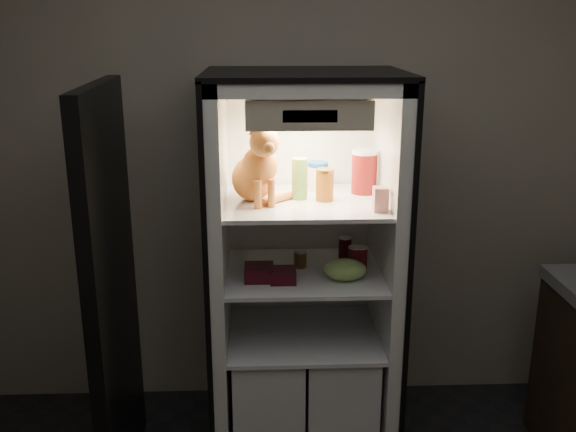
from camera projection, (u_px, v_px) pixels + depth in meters
name	position (u px, v px, depth m)	size (l,w,h in m)	color
room_shell	(339.00, 213.00, 1.61)	(3.60, 3.60, 3.60)	white
refrigerator	(303.00, 294.00, 3.17)	(0.90, 0.72, 1.88)	white
fridge_door	(113.00, 302.00, 2.78)	(0.10, 0.87, 1.85)	black
tabby_cat	(257.00, 171.00, 2.90)	(0.36, 0.39, 0.39)	#C85619
parmesan_shaker	(300.00, 179.00, 2.97)	(0.07, 0.07, 0.19)	#238137
mayo_tub	(318.00, 176.00, 3.13)	(0.10, 0.10, 0.14)	white
salsa_jar	(325.00, 185.00, 2.95)	(0.08, 0.08, 0.15)	maroon
pepper_jar	(364.00, 172.00, 3.07)	(0.12, 0.12, 0.21)	maroon
cream_carton	(381.00, 199.00, 2.78)	(0.06, 0.06, 0.11)	silver
soda_can_a	(345.00, 249.00, 3.19)	(0.06, 0.06, 0.12)	black
soda_can_b	(355.00, 260.00, 3.03)	(0.07, 0.07, 0.13)	black
soda_can_c	(360.00, 259.00, 3.04)	(0.07, 0.07, 0.12)	black
condiment_jar	(300.00, 259.00, 3.10)	(0.06, 0.06, 0.09)	#563918
grape_bag	(345.00, 270.00, 2.95)	(0.20, 0.14, 0.10)	#86AB4F
berry_box_left	(259.00, 273.00, 2.96)	(0.13, 0.13, 0.07)	#500D1D
berry_box_right	(283.00, 275.00, 2.93)	(0.12, 0.12, 0.06)	#500D1D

